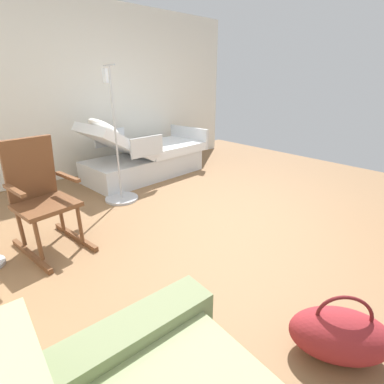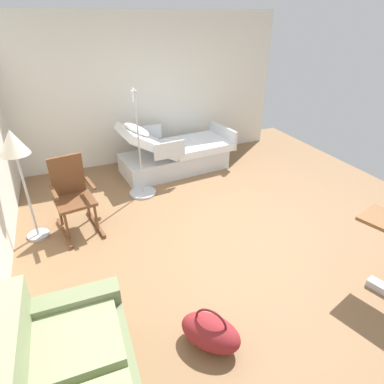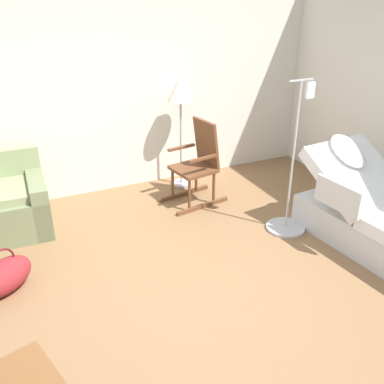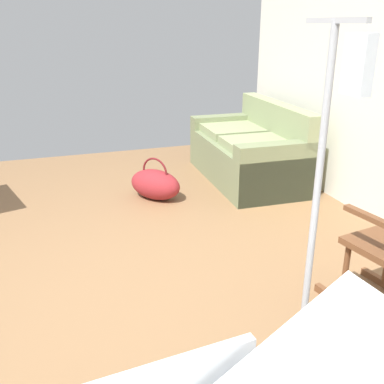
{
  "view_description": "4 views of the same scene",
  "coord_description": "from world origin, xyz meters",
  "px_view_note": "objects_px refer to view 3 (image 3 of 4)",
  "views": [
    {
      "loc": [
        -1.96,
        2.21,
        1.5
      ],
      "look_at": [
        -0.24,
        0.73,
        0.61
      ],
      "focal_mm": 26.41,
      "sensor_mm": 36.0,
      "label": 1
    },
    {
      "loc": [
        -3.29,
        1.67,
        2.63
      ],
      "look_at": [
        -0.28,
        0.41,
        0.82
      ],
      "focal_mm": 30.22,
      "sensor_mm": 36.0,
      "label": 2
    },
    {
      "loc": [
        -1.38,
        -2.75,
        2.51
      ],
      "look_at": [
        0.06,
        0.36,
        0.84
      ],
      "focal_mm": 39.88,
      "sensor_mm": 36.0,
      "label": 3
    },
    {
      "loc": [
        2.49,
        -0.19,
        1.67
      ],
      "look_at": [
        0.24,
        0.56,
        0.77
      ],
      "focal_mm": 41.39,
      "sensor_mm": 36.0,
      "label": 4
    }
  ],
  "objects_px": {
    "duffel_bag": "(4,276)",
    "rocking_chair": "(198,164)",
    "floor_lamp": "(180,97)",
    "iv_pole": "(288,209)"
  },
  "relations": [
    {
      "from": "duffel_bag",
      "to": "rocking_chair",
      "type": "bearing_deg",
      "value": 21.0
    },
    {
      "from": "rocking_chair",
      "to": "floor_lamp",
      "type": "xyz_separation_m",
      "value": [
        -0.0,
        0.53,
        0.72
      ]
    },
    {
      "from": "floor_lamp",
      "to": "duffel_bag",
      "type": "distance_m",
      "value": 2.97
    },
    {
      "from": "rocking_chair",
      "to": "duffel_bag",
      "type": "bearing_deg",
      "value": -159.0
    },
    {
      "from": "rocking_chair",
      "to": "floor_lamp",
      "type": "height_order",
      "value": "floor_lamp"
    },
    {
      "from": "iv_pole",
      "to": "duffel_bag",
      "type": "bearing_deg",
      "value": 176.68
    },
    {
      "from": "floor_lamp",
      "to": "duffel_bag",
      "type": "xyz_separation_m",
      "value": [
        -2.36,
        -1.43,
        -1.07
      ]
    },
    {
      "from": "rocking_chair",
      "to": "floor_lamp",
      "type": "bearing_deg",
      "value": 90.15
    },
    {
      "from": "rocking_chair",
      "to": "floor_lamp",
      "type": "distance_m",
      "value": 0.9
    },
    {
      "from": "rocking_chair",
      "to": "duffel_bag",
      "type": "xyz_separation_m",
      "value": [
        -2.36,
        -0.91,
        -0.35
      ]
    }
  ]
}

